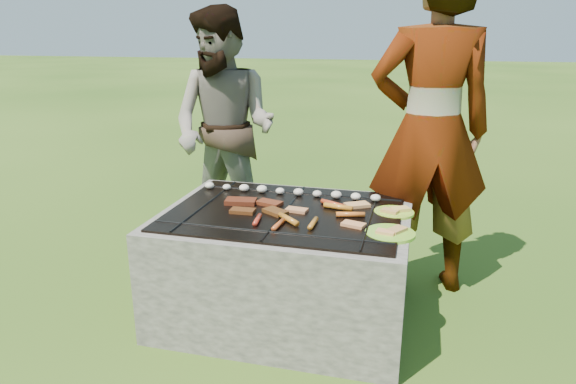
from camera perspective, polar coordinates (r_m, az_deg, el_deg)
name	(u,v)px	position (r m, az deg, el deg)	size (l,w,h in m)	color
lawn	(286,312)	(2.99, -0.25, -13.22)	(60.00, 60.00, 0.00)	#254812
fire_pit	(286,267)	(2.86, -0.25, -8.33)	(1.30, 1.00, 0.62)	gray
mushrooms	(292,192)	(2.99, 0.47, 0.05)	(1.06, 0.06, 0.04)	silver
pork_slabs	(254,205)	(2.78, -3.82, -1.49)	(0.40, 0.25, 0.02)	maroon
sausages	(313,215)	(2.63, 2.75, -2.54)	(0.53, 0.49, 0.03)	#CB4C21
bread_on_grate	(339,211)	(2.70, 5.66, -2.17)	(0.44, 0.41, 0.02)	tan
plate_far	(394,212)	(2.77, 11.73, -2.18)	(0.26, 0.26, 0.03)	#EEFF3C
plate_near	(390,233)	(2.48, 11.31, -4.50)	(0.30, 0.30, 0.03)	#BCD131
cook	(430,131)	(3.09, 15.53, 6.52)	(0.71, 0.47, 1.95)	gray
bystander	(224,130)	(3.74, -7.07, 6.88)	(0.83, 0.65, 1.70)	gray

